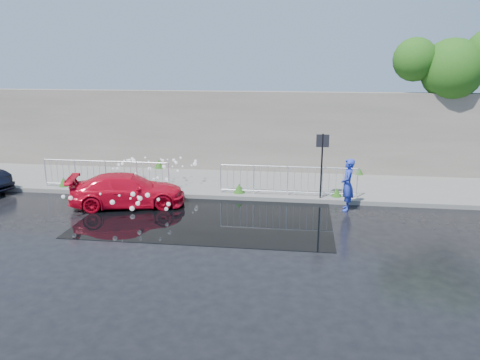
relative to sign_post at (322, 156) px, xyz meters
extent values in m
plane|color=black|center=(-4.20, -3.10, -1.72)|extent=(90.00, 90.00, 0.00)
cube|color=#61615D|center=(-4.20, 1.90, -1.65)|extent=(30.00, 4.00, 0.15)
cube|color=#61615D|center=(-4.20, -0.10, -1.64)|extent=(30.00, 0.25, 0.16)
cube|color=#655E55|center=(-4.20, 4.10, 0.18)|extent=(30.00, 0.60, 3.50)
cube|color=black|center=(-3.70, -2.10, -1.72)|extent=(8.00, 5.00, 0.01)
cylinder|color=black|center=(0.00, 0.00, -0.47)|extent=(0.06, 0.06, 2.50)
cube|color=black|center=(0.00, 0.00, 0.53)|extent=(0.45, 0.04, 0.45)
cylinder|color=#332114|center=(5.80, 5.10, 0.78)|extent=(0.36, 0.36, 5.00)
sphere|color=#11420F|center=(5.30, 4.30, 2.88)|extent=(2.56, 2.56, 2.56)
sphere|color=#11420F|center=(3.80, 4.30, 3.28)|extent=(1.81, 1.81, 1.81)
cylinder|color=silver|center=(-10.70, 0.25, -1.02)|extent=(0.05, 0.05, 1.10)
cylinder|color=silver|center=(-5.70, 0.25, -1.02)|extent=(0.05, 0.05, 1.10)
cylinder|color=silver|center=(-8.20, 0.25, -0.50)|extent=(5.00, 0.04, 0.04)
cylinder|color=silver|center=(-8.20, 0.25, -1.45)|extent=(5.00, 0.04, 0.04)
cylinder|color=silver|center=(-3.70, 0.25, -1.02)|extent=(0.05, 0.05, 1.10)
cylinder|color=silver|center=(1.30, 0.25, -1.02)|extent=(0.05, 0.05, 1.10)
cylinder|color=silver|center=(-1.20, 0.25, -0.50)|extent=(5.00, 0.04, 0.04)
cylinder|color=silver|center=(-1.20, 0.25, -1.45)|extent=(5.00, 0.04, 0.04)
cone|color=#1C4311|center=(-10.00, 0.30, -1.39)|extent=(0.40, 0.40, 0.37)
cone|color=#1C4311|center=(-6.20, 0.30, -1.44)|extent=(0.36, 0.36, 0.27)
cone|color=#1C4311|center=(-3.00, 0.30, -1.40)|extent=(0.44, 0.44, 0.35)
cone|color=#1C4311|center=(0.60, 0.30, -1.41)|extent=(0.38, 0.38, 0.32)
cone|color=#1C4311|center=(-7.20, 3.80, -1.37)|extent=(0.42, 0.42, 0.40)
cone|color=#1C4311|center=(1.80, 3.80, -1.43)|extent=(0.34, 0.34, 0.29)
sphere|color=white|center=(-5.83, 1.73, -0.78)|extent=(0.10, 0.10, 0.10)
sphere|color=white|center=(-7.93, 1.28, -0.83)|extent=(0.13, 0.13, 0.13)
sphere|color=white|center=(-5.61, 0.02, -1.33)|extent=(0.13, 0.13, 0.13)
sphere|color=white|center=(-4.98, 1.00, -0.74)|extent=(0.07, 0.07, 0.07)
sphere|color=white|center=(-6.06, -0.18, -1.40)|extent=(0.18, 0.18, 0.18)
sphere|color=white|center=(-6.45, 1.76, -0.69)|extent=(0.07, 0.07, 0.07)
sphere|color=white|center=(-6.18, 1.79, -0.71)|extent=(0.06, 0.06, 0.06)
sphere|color=white|center=(-8.13, 1.36, -0.89)|extent=(0.13, 0.13, 0.13)
sphere|color=white|center=(-6.69, 0.97, -0.91)|extent=(0.15, 0.15, 0.15)
sphere|color=white|center=(-8.25, -0.09, -1.32)|extent=(0.12, 0.12, 0.12)
sphere|color=white|center=(-7.28, -0.29, -1.41)|extent=(0.17, 0.17, 0.17)
sphere|color=white|center=(-8.26, -0.50, -1.48)|extent=(0.13, 0.13, 0.13)
sphere|color=white|center=(-7.11, 0.63, -1.05)|extent=(0.12, 0.12, 0.12)
sphere|color=white|center=(-7.24, 2.09, -0.72)|extent=(0.08, 0.08, 0.08)
sphere|color=white|center=(-6.81, 0.25, -1.34)|extent=(0.17, 0.17, 0.17)
sphere|color=white|center=(-4.93, 1.38, -0.77)|extent=(0.17, 0.17, 0.17)
sphere|color=white|center=(-5.90, 1.73, -0.71)|extent=(0.13, 0.13, 0.13)
sphere|color=white|center=(-5.85, 0.49, -1.20)|extent=(0.16, 0.16, 0.16)
sphere|color=white|center=(-5.88, 0.89, -0.94)|extent=(0.07, 0.07, 0.07)
sphere|color=white|center=(-5.87, 0.17, -1.29)|extent=(0.07, 0.07, 0.07)
sphere|color=white|center=(-5.70, 1.37, -0.73)|extent=(0.13, 0.13, 0.13)
sphere|color=white|center=(-7.70, 1.82, -0.73)|extent=(0.14, 0.14, 0.14)
sphere|color=white|center=(-5.48, 0.76, -0.91)|extent=(0.10, 0.10, 0.10)
sphere|color=white|center=(-6.27, 0.18, -1.12)|extent=(0.09, 0.09, 0.09)
sphere|color=white|center=(-6.14, 1.14, -0.86)|extent=(0.15, 0.15, 0.15)
sphere|color=white|center=(-6.17, -0.30, -1.42)|extent=(0.16, 0.16, 0.16)
sphere|color=white|center=(-7.81, 1.51, -0.72)|extent=(0.08, 0.08, 0.08)
sphere|color=white|center=(-7.95, 0.81, -0.92)|extent=(0.12, 0.12, 0.12)
sphere|color=white|center=(-5.39, 1.15, -0.83)|extent=(0.07, 0.07, 0.07)
sphere|color=white|center=(-8.36, -0.48, -1.48)|extent=(0.12, 0.12, 0.12)
sphere|color=white|center=(-8.20, 0.90, -0.95)|extent=(0.10, 0.10, 0.10)
sphere|color=white|center=(-7.83, 1.77, -0.78)|extent=(0.13, 0.13, 0.13)
sphere|color=white|center=(-6.53, -0.12, -1.48)|extent=(0.10, 0.10, 0.10)
sphere|color=white|center=(-7.95, 1.54, -0.75)|extent=(0.08, 0.08, 0.08)
sphere|color=white|center=(-5.00, 1.78, -0.73)|extent=(0.12, 0.12, 0.12)
sphere|color=white|center=(-8.37, 0.28, -1.12)|extent=(0.08, 0.08, 0.08)
sphere|color=white|center=(-6.91, 1.54, -0.75)|extent=(0.06, 0.06, 0.06)
sphere|color=white|center=(-5.66, 1.94, -0.65)|extent=(0.10, 0.10, 0.10)
sphere|color=white|center=(-7.55, 1.56, -0.74)|extent=(0.16, 0.16, 0.16)
sphere|color=white|center=(-5.79, 1.12, -0.84)|extent=(0.06, 0.06, 0.06)
sphere|color=white|center=(-6.29, 1.49, -0.68)|extent=(0.12, 0.12, 0.12)
sphere|color=white|center=(-6.20, 0.45, -1.14)|extent=(0.10, 0.10, 0.10)
sphere|color=white|center=(-5.92, -2.59, -1.21)|extent=(0.14, 0.14, 0.14)
sphere|color=white|center=(-5.53, -3.42, -0.78)|extent=(0.14, 0.14, 0.14)
sphere|color=white|center=(-6.49, -2.70, -0.94)|extent=(0.07, 0.07, 0.07)
sphere|color=white|center=(-8.25, -2.98, -0.96)|extent=(0.13, 0.13, 0.13)
sphere|color=white|center=(-5.88, -3.29, -0.83)|extent=(0.07, 0.07, 0.07)
sphere|color=white|center=(-8.12, -2.77, -1.06)|extent=(0.14, 0.14, 0.14)
sphere|color=white|center=(-5.81, -3.27, -0.70)|extent=(0.15, 0.15, 0.15)
sphere|color=white|center=(-6.64, -2.92, -1.10)|extent=(0.16, 0.16, 0.16)
sphere|color=white|center=(-5.90, -2.56, -1.01)|extent=(0.09, 0.09, 0.09)
sphere|color=white|center=(-5.79, -2.85, -1.08)|extent=(0.08, 0.08, 0.08)
sphere|color=white|center=(-5.21, -2.65, -1.04)|extent=(0.10, 0.10, 0.10)
sphere|color=white|center=(-6.87, -3.26, -0.73)|extent=(0.07, 0.07, 0.07)
sphere|color=white|center=(-5.05, -2.36, -1.44)|extent=(0.12, 0.12, 0.12)
sphere|color=white|center=(-4.93, -2.49, -1.23)|extent=(0.14, 0.14, 0.14)
sphere|color=white|center=(-6.32, -2.09, -1.57)|extent=(0.17, 0.17, 0.17)
sphere|color=white|center=(-5.44, -2.99, -0.79)|extent=(0.15, 0.15, 0.15)
imported|color=red|center=(-6.73, -1.35, -1.15)|extent=(4.23, 2.54, 1.15)
imported|color=#2437B7|center=(0.86, -0.79, -0.83)|extent=(0.47, 0.68, 1.79)
camera|label=1|loc=(-0.73, -16.44, 3.36)|focal=35.00mm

